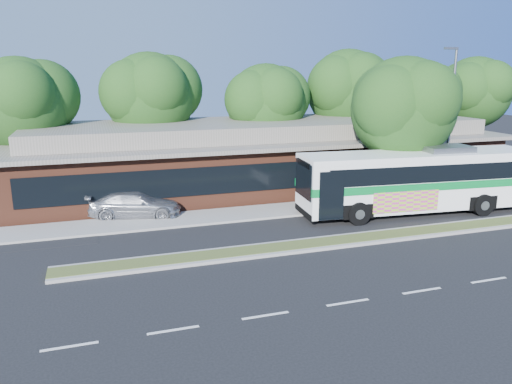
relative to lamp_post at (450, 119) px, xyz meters
The scene contains 14 objects.
ground 12.31m from the lamp_post, 147.90° to the right, with size 120.00×120.00×0.00m, color black.
median_strip 12.00m from the lamp_post, 150.55° to the right, with size 26.00×1.10×0.15m, color #414B1F.
sidewalk 10.73m from the lamp_post, behind, with size 44.00×2.60×0.12m, color gray.
plaza_building 12.17m from the lamp_post, 143.84° to the left, with size 33.20×11.20×4.45m.
lamp_post is the anchor object (origin of this frame).
tree_bg_a 25.84m from the lamp_post, 159.27° to the left, with size 6.47×5.80×8.63m.
tree_bg_b 19.10m from the lamp_post, 147.83° to the left, with size 6.69×6.00×9.00m.
tree_bg_c 12.27m from the lamp_post, 131.77° to the left, with size 6.24×5.60×8.26m.
tree_bg_d 10.32m from the lamp_post, 96.28° to the left, with size 6.91×6.20×9.37m.
tree_bg_e 10.38m from the lamp_post, 62.02° to the left, with size 6.47×5.80×8.50m.
tree_bg_f 14.91m from the lamp_post, 43.02° to the left, with size 6.69×6.00×8.92m.
transit_bus 5.06m from the lamp_post, 148.21° to the right, with size 13.42×3.96×3.72m.
sedan 19.12m from the lamp_post, behind, with size 1.99×4.89×1.42m, color #ACAEB3.
sidewalk_tree 2.88m from the lamp_post, behind, with size 6.74×6.05×8.59m.
Camera 1 is at (-10.92, -18.96, 7.77)m, focal length 35.00 mm.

